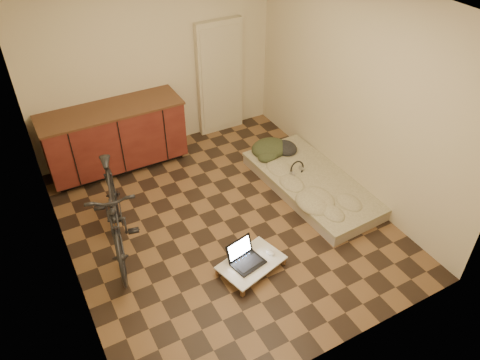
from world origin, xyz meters
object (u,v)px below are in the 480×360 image
bicycle (114,208)px  futon (313,184)px  lap_desk (251,263)px  laptop (245,258)px

bicycle → futon: bearing=7.9°
futon → lap_desk: size_ratio=2.61×
bicycle → laptop: (1.06, -0.98, -0.40)m
lap_desk → laptop: laptop is taller
lap_desk → laptop: (-0.05, 0.04, 0.06)m
futon → laptop: bearing=-154.4°
lap_desk → futon: bearing=15.7°
bicycle → futon: (2.50, -0.20, -0.47)m
laptop → bicycle: bearing=124.9°
bicycle → lap_desk: size_ratio=2.25×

